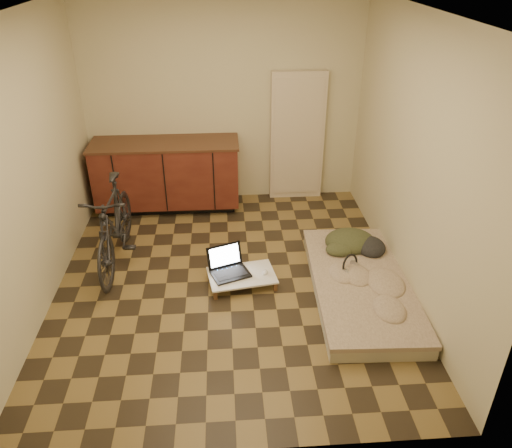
{
  "coord_description": "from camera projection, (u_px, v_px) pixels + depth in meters",
  "views": [
    {
      "loc": [
        -0.02,
        -4.23,
        3.08
      ],
      "look_at": [
        0.29,
        0.21,
        0.55
      ],
      "focal_mm": 35.0,
      "sensor_mm": 36.0,
      "label": 1
    }
  ],
  "objects": [
    {
      "name": "clothing_pile",
      "position": [
        356.0,
        237.0,
        5.41
      ],
      "size": [
        0.59,
        0.5,
        0.23
      ],
      "primitive_type": null,
      "rotation": [
        0.0,
        0.0,
        -0.04
      ],
      "color": "#323720",
      "rests_on": "futon"
    },
    {
      "name": "cabinets",
      "position": [
        167.0,
        175.0,
        6.39
      ],
      "size": [
        1.84,
        0.62,
        0.91
      ],
      "color": "black",
      "rests_on": "ground"
    },
    {
      "name": "bicycle",
      "position": [
        114.0,
        221.0,
        5.25
      ],
      "size": [
        0.51,
        1.61,
        1.03
      ],
      "primitive_type": "imported",
      "rotation": [
        0.0,
        0.0,
        -0.03
      ],
      "color": "black",
      "rests_on": "ground"
    },
    {
      "name": "lap_desk",
      "position": [
        242.0,
        276.0,
        5.1
      ],
      "size": [
        0.73,
        0.54,
        0.11
      ],
      "rotation": [
        0.0,
        0.0,
        0.16
      ],
      "color": "brown",
      "rests_on": "ground"
    },
    {
      "name": "laptop",
      "position": [
        228.0,
        268.0,
        5.11
      ],
      "size": [
        0.46,
        0.44,
        0.26
      ],
      "rotation": [
        0.0,
        0.0,
        0.36
      ],
      "color": "black",
      "rests_on": "lap_desk"
    },
    {
      "name": "mouse",
      "position": [
        265.0,
        272.0,
        5.11
      ],
      "size": [
        0.07,
        0.1,
        0.03
      ],
      "primitive_type": "ellipsoid",
      "rotation": [
        0.0,
        0.0,
        -0.17
      ],
      "color": "silver",
      "rests_on": "lap_desk"
    },
    {
      "name": "futon",
      "position": [
        360.0,
        285.0,
        4.98
      ],
      "size": [
        1.01,
        1.98,
        0.17
      ],
      "rotation": [
        0.0,
        0.0,
        -0.04
      ],
      "color": "#B3AA8F",
      "rests_on": "ground"
    },
    {
      "name": "room_shell",
      "position": [
        226.0,
        165.0,
        4.55
      ],
      "size": [
        3.5,
        4.0,
        2.6
      ],
      "color": "brown",
      "rests_on": "ground"
    },
    {
      "name": "headphones",
      "position": [
        350.0,
        264.0,
        5.02
      ],
      "size": [
        0.34,
        0.34,
        0.17
      ],
      "primitive_type": null,
      "rotation": [
        0.0,
        0.0,
        0.67
      ],
      "color": "black",
      "rests_on": "futon"
    },
    {
      "name": "appliance_panel",
      "position": [
        297.0,
        137.0,
        6.51
      ],
      "size": [
        0.7,
        0.1,
        1.7
      ],
      "primitive_type": "cube",
      "color": "beige",
      "rests_on": "ground"
    }
  ]
}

